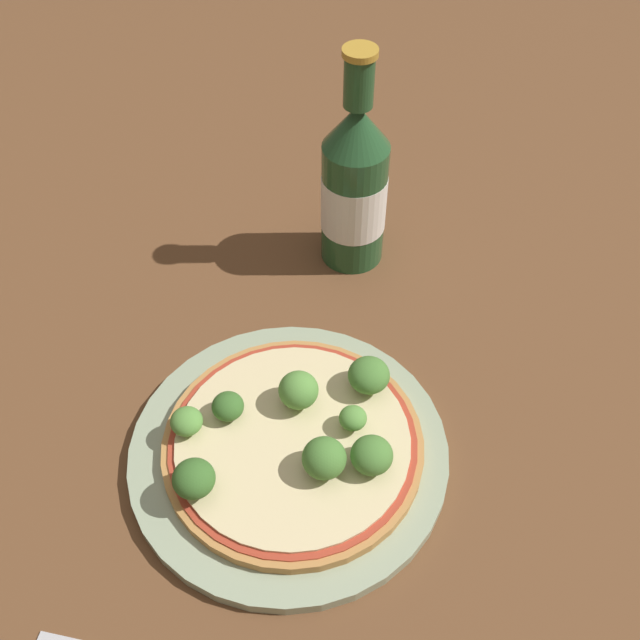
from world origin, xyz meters
The scene contains 12 objects.
ground_plane centered at (0.00, 0.00, 0.00)m, with size 3.00×3.00×0.00m, color brown.
plate centered at (0.01, -0.01, 0.01)m, with size 0.26×0.26×0.01m.
pizza centered at (0.01, -0.02, 0.02)m, with size 0.21×0.21×0.01m.
broccoli_floret_0 centered at (0.05, -0.05, 0.04)m, with size 0.02×0.02×0.02m.
broccoli_floret_1 centered at (0.00, 0.04, 0.04)m, with size 0.03×0.03×0.02m.
broccoli_floret_2 centered at (-0.07, 0.02, 0.04)m, with size 0.03×0.03×0.03m.
broccoli_floret_3 centered at (0.09, -0.04, 0.04)m, with size 0.04×0.04×0.03m.
broccoli_floret_4 centered at (0.00, -0.05, 0.04)m, with size 0.03×0.03×0.03m.
broccoli_floret_5 centered at (-0.03, 0.06, 0.04)m, with size 0.03×0.03×0.02m.
broccoli_floret_6 centered at (0.04, 0.00, 0.04)m, with size 0.03×0.03×0.03m.
broccoli_floret_7 centered at (0.02, -0.08, 0.04)m, with size 0.03×0.03×0.03m.
beer_bottle centered at (0.25, 0.07, 0.09)m, with size 0.06×0.06×0.23m.
Camera 1 is at (-0.25, -0.21, 0.55)m, focal length 42.00 mm.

